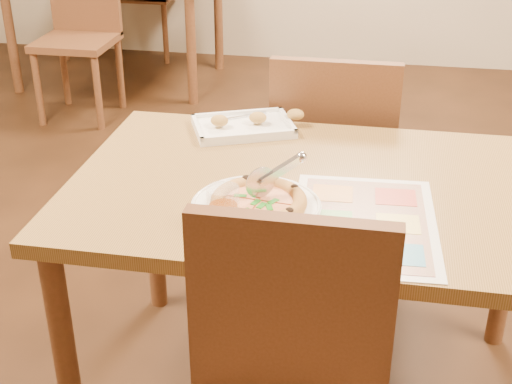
% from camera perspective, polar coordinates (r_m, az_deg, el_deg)
% --- Properties ---
extents(dining_table, '(1.30, 0.85, 0.72)m').
position_cam_1_polar(dining_table, '(1.91, 4.81, -1.61)').
color(dining_table, olive).
rests_on(dining_table, ground).
extents(chair_far, '(0.42, 0.42, 0.47)m').
position_cam_1_polar(chair_far, '(2.48, 6.23, 3.62)').
color(chair_far, brown).
rests_on(chair_far, ground).
extents(bg_chair_near, '(0.42, 0.42, 0.47)m').
position_cam_1_polar(bg_chair_near, '(4.36, -13.88, 13.39)').
color(bg_chair_near, brown).
rests_on(bg_chair_near, ground).
extents(plate, '(0.42, 0.42, 0.02)m').
position_cam_1_polar(plate, '(1.73, 0.00, -1.22)').
color(plate, white).
rests_on(plate, dining_table).
extents(pizza, '(0.23, 0.23, 0.04)m').
position_cam_1_polar(pizza, '(1.72, 0.23, -0.77)').
color(pizza, gold).
rests_on(pizza, plate).
extents(pizza_cutter, '(0.13, 0.11, 0.09)m').
position_cam_1_polar(pizza_cutter, '(1.72, 1.48, 1.44)').
color(pizza_cutter, silver).
rests_on(pizza_cutter, pizza).
extents(appetizer_tray, '(0.35, 0.30, 0.06)m').
position_cam_1_polar(appetizer_tray, '(2.20, -0.79, 5.32)').
color(appetizer_tray, white).
rests_on(appetizer_tray, dining_table).
extents(glass_tumbler, '(0.08, 0.08, 0.10)m').
position_cam_1_polar(glass_tumbler, '(1.66, -2.63, -1.34)').
color(glass_tumbler, '#7F3509').
rests_on(glass_tumbler, dining_table).
extents(menu, '(0.36, 0.49, 0.00)m').
position_cam_1_polar(menu, '(1.70, 8.64, -2.40)').
color(menu, silver).
rests_on(menu, dining_table).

